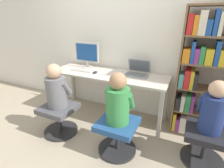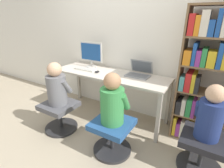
% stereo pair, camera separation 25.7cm
% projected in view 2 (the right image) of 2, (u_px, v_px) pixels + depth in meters
% --- Properties ---
extents(ground_plane, '(14.00, 14.00, 0.00)m').
position_uv_depth(ground_plane, '(100.00, 123.00, 2.83)').
color(ground_plane, tan).
extents(wall_back, '(10.00, 0.05, 2.60)m').
position_uv_depth(wall_back, '(121.00, 37.00, 2.88)').
color(wall_back, white).
rests_on(wall_back, ground_plane).
extents(desk, '(1.90, 0.60, 0.77)m').
position_uv_depth(desk, '(110.00, 78.00, 2.82)').
color(desk, beige).
rests_on(desk, ground_plane).
extents(desktop_monitor, '(0.45, 0.18, 0.44)m').
position_uv_depth(desktop_monitor, '(91.00, 54.00, 3.05)').
color(desktop_monitor, beige).
rests_on(desktop_monitor, desk).
extents(laptop, '(0.35, 0.30, 0.23)m').
position_uv_depth(laptop, '(139.00, 73.00, 2.67)').
color(laptop, gray).
rests_on(laptop, desk).
extents(keyboard, '(0.40, 0.13, 0.03)m').
position_uv_depth(keyboard, '(85.00, 69.00, 2.96)').
color(keyboard, silver).
rests_on(keyboard, desk).
extents(computer_mouse_by_keyboard, '(0.06, 0.09, 0.03)m').
position_uv_depth(computer_mouse_by_keyboard, '(97.00, 72.00, 2.82)').
color(computer_mouse_by_keyboard, black).
rests_on(computer_mouse_by_keyboard, desk).
extents(office_chair_left, '(0.49, 0.49, 0.43)m').
position_uv_depth(office_chair_left, '(60.00, 114.00, 2.61)').
color(office_chair_left, '#262628').
rests_on(office_chair_left, ground_plane).
extents(office_chair_right, '(0.49, 0.49, 0.43)m').
position_uv_depth(office_chair_right, '(112.00, 134.00, 2.17)').
color(office_chair_right, '#262628').
rests_on(office_chair_right, ground_plane).
extents(person_at_monitor, '(0.33, 0.29, 0.62)m').
position_uv_depth(person_at_monitor, '(57.00, 86.00, 2.45)').
color(person_at_monitor, slate).
rests_on(person_at_monitor, office_chair_left).
extents(person_at_laptop, '(0.34, 0.30, 0.62)m').
position_uv_depth(person_at_laptop, '(112.00, 101.00, 2.01)').
color(person_at_laptop, '#388C47').
rests_on(person_at_laptop, office_chair_right).
extents(bookshelf, '(0.79, 0.34, 1.76)m').
position_uv_depth(bookshelf, '(204.00, 82.00, 2.19)').
color(bookshelf, brown).
rests_on(bookshelf, ground_plane).
extents(office_chair_side, '(0.49, 0.49, 0.43)m').
position_uv_depth(office_chair_side, '(202.00, 150.00, 1.91)').
color(office_chair_side, '#262628').
rests_on(office_chair_side, ground_plane).
extents(person_near_shelf, '(0.30, 0.27, 0.59)m').
position_uv_depth(person_near_shelf, '(211.00, 115.00, 1.75)').
color(person_near_shelf, navy).
rests_on(person_near_shelf, office_chair_side).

